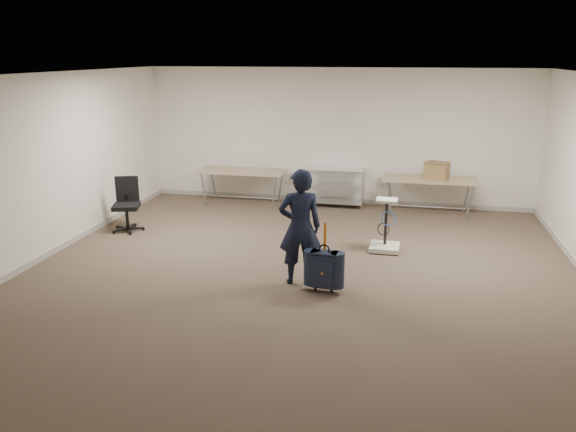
# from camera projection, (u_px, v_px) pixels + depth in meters

# --- Properties ---
(ground) EXTENTS (9.00, 9.00, 0.00)m
(ground) POSITION_uv_depth(u_px,v_px,m) (295.00, 284.00, 7.78)
(ground) COLOR #433729
(ground) RESTS_ON ground
(room_shell) EXTENTS (8.00, 9.00, 9.00)m
(room_shell) POSITION_uv_depth(u_px,v_px,m) (311.00, 248.00, 9.06)
(room_shell) COLOR white
(room_shell) RESTS_ON ground
(folding_table_left) EXTENTS (1.80, 0.75, 0.73)m
(folding_table_left) POSITION_uv_depth(u_px,v_px,m) (242.00, 173.00, 11.68)
(folding_table_left) COLOR #9D8A60
(folding_table_left) RESTS_ON ground
(folding_table_right) EXTENTS (1.80, 0.75, 0.73)m
(folding_table_right) POSITION_uv_depth(u_px,v_px,m) (430.00, 181.00, 10.93)
(folding_table_right) COLOR #9D8A60
(folding_table_right) RESTS_ON ground
(wire_shelf) EXTENTS (1.22, 0.47, 0.80)m
(wire_shelf) POSITION_uv_depth(u_px,v_px,m) (334.00, 185.00, 11.60)
(wire_shelf) COLOR silver
(wire_shelf) RESTS_ON ground
(person) EXTENTS (0.68, 0.55, 1.61)m
(person) POSITION_uv_depth(u_px,v_px,m) (300.00, 227.00, 7.61)
(person) COLOR black
(person) RESTS_ON ground
(suitcase) EXTENTS (0.37, 0.23, 0.96)m
(suitcase) POSITION_uv_depth(u_px,v_px,m) (324.00, 269.00, 7.42)
(suitcase) COLOR #161C33
(suitcase) RESTS_ON ground
(office_chair) EXTENTS (0.58, 0.58, 0.96)m
(office_chair) POSITION_uv_depth(u_px,v_px,m) (127.00, 215.00, 10.06)
(office_chair) COLOR black
(office_chair) RESTS_ON ground
(equipment_cart) EXTENTS (0.48, 0.48, 0.86)m
(equipment_cart) POSITION_uv_depth(u_px,v_px,m) (385.00, 237.00, 9.02)
(equipment_cart) COLOR #EEE4CD
(equipment_cart) RESTS_ON ground
(cardboard_box) EXTENTS (0.51, 0.45, 0.32)m
(cardboard_box) POSITION_uv_depth(u_px,v_px,m) (437.00, 170.00, 10.85)
(cardboard_box) COLOR #8A5E40
(cardboard_box) RESTS_ON folding_table_right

